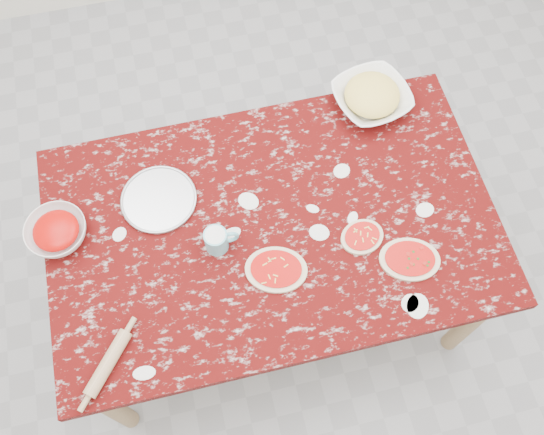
{
  "coord_description": "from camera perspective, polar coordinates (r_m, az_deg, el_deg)",
  "views": [
    {
      "loc": [
        -0.21,
        -0.88,
        2.7
      ],
      "look_at": [
        0.0,
        0.0,
        0.8
      ],
      "focal_mm": 39.81,
      "sensor_mm": 36.0,
      "label": 1
    }
  ],
  "objects": [
    {
      "name": "pizza_left",
      "position": [
        2.07,
        0.39,
        -4.95
      ],
      "size": [
        0.26,
        0.23,
        0.02
      ],
      "color": "beige",
      "rests_on": "worktable"
    },
    {
      "name": "ground",
      "position": [
        2.85,
        -0.0,
        -6.97
      ],
      "size": [
        4.0,
        4.0,
        0.0
      ],
      "primitive_type": "plane",
      "color": "gray"
    },
    {
      "name": "pizza_mid",
      "position": [
        2.14,
        8.51,
        -1.82
      ],
      "size": [
        0.18,
        0.16,
        0.02
      ],
      "color": "beige",
      "rests_on": "worktable"
    },
    {
      "name": "pizza_tray",
      "position": [
        2.22,
        -10.65,
        1.66
      ],
      "size": [
        0.32,
        0.32,
        0.01
      ],
      "primitive_type": "cylinder",
      "rotation": [
        0.0,
        0.0,
        -0.21
      ],
      "color": "#B2B2B7",
      "rests_on": "worktable"
    },
    {
      "name": "sauce_bowl",
      "position": [
        2.23,
        -19.66,
        -1.32
      ],
      "size": [
        0.25,
        0.25,
        0.07
      ],
      "primitive_type": "imported",
      "rotation": [
        0.0,
        0.0,
        -0.18
      ],
      "color": "white",
      "rests_on": "worktable"
    },
    {
      "name": "pizza_right",
      "position": [
        2.14,
        12.89,
        -3.87
      ],
      "size": [
        0.25,
        0.21,
        0.02
      ],
      "color": "beige",
      "rests_on": "worktable"
    },
    {
      "name": "rolling_pin",
      "position": [
        2.04,
        -15.25,
        -13.15
      ],
      "size": [
        0.17,
        0.2,
        0.04
      ],
      "primitive_type": "cylinder",
      "rotation": [
        0.0,
        1.57,
        0.9
      ],
      "color": "tan",
      "rests_on": "worktable"
    },
    {
      "name": "flour_mug",
      "position": [
        2.08,
        -5.21,
        -2.13
      ],
      "size": [
        0.12,
        0.08,
        0.09
      ],
      "color": "#67B9C8",
      "rests_on": "worktable"
    },
    {
      "name": "worktable",
      "position": [
        2.22,
        -0.0,
        -1.48
      ],
      "size": [
        1.6,
        1.0,
        0.75
      ],
      "color": "#3D0606",
      "rests_on": "ground"
    },
    {
      "name": "cheese_bowl",
      "position": [
        2.42,
        9.38,
        11.08
      ],
      "size": [
        0.34,
        0.34,
        0.07
      ],
      "primitive_type": "imported",
      "rotation": [
        0.0,
        0.0,
        0.21
      ],
      "color": "white",
      "rests_on": "worktable"
    }
  ]
}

